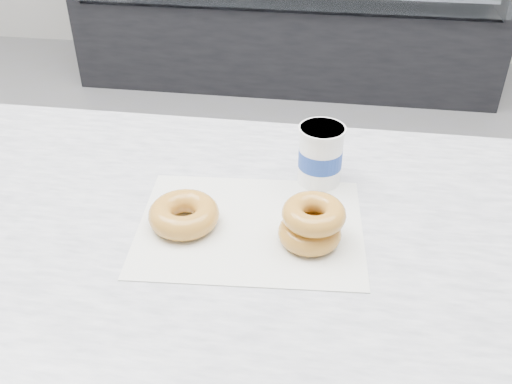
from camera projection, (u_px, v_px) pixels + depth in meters
The scene contains 5 objects.
ground at pixel (222, 332), 1.86m from camera, with size 5.00×5.00×0.00m, color gray.
wax_paper at pixel (250, 227), 0.87m from camera, with size 0.34×0.26×0.00m, color silver.
donut_single at pixel (184, 214), 0.86m from camera, with size 0.11×0.11×0.04m, color gold.
donut_stack at pixel (312, 223), 0.82m from camera, with size 0.12×0.12×0.06m.
coffee_cup at pixel (320, 155), 0.94m from camera, with size 0.08×0.08×0.10m.
Camera 1 is at (0.29, -1.23, 1.44)m, focal length 40.00 mm.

